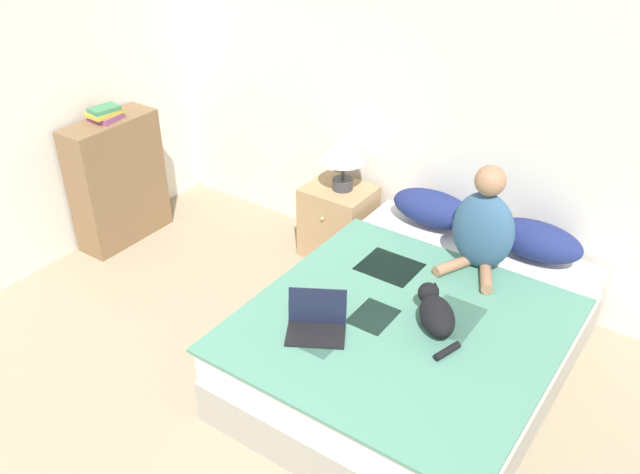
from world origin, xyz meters
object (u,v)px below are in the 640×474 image
object	(u,v)px
pillow_far	(536,240)
bookshelf	(118,181)
pillow_near	(433,208)
table_lamp	(343,152)
person_sitting	(483,227)
bed	(415,339)
cat_tabby	(436,313)
book_stack_top	(105,114)
nightstand	(338,221)
laptop_open	(316,324)

from	to	relation	value
pillow_far	bookshelf	xyz separation A→B (m)	(-3.04, -0.81, -0.12)
pillow_near	pillow_far	size ratio (longest dim) A/B	1.00
table_lamp	person_sitting	bearing A→B (deg)	-13.21
pillow_near	bed	bearing A→B (deg)	-67.59
bed	bookshelf	size ratio (longest dim) A/B	2.10
cat_tabby	bookshelf	bearing A→B (deg)	42.98
table_lamp	book_stack_top	size ratio (longest dim) A/B	1.74
nightstand	bookshelf	distance (m)	1.75
bed	pillow_near	distance (m)	1.03
laptop_open	pillow_near	bearing A→B (deg)	60.41
pillow_far	table_lamp	world-z (taller)	table_lamp
person_sitting	cat_tabby	size ratio (longest dim) A/B	1.61
book_stack_top	cat_tabby	bearing A→B (deg)	-3.95
nightstand	table_lamp	size ratio (longest dim) A/B	1.37
bed	pillow_far	size ratio (longest dim) A/B	3.57
pillow_far	bookshelf	size ratio (longest dim) A/B	0.59
pillow_near	cat_tabby	bearing A→B (deg)	-62.42
laptop_open	cat_tabby	bearing A→B (deg)	8.41
pillow_near	laptop_open	world-z (taller)	pillow_near
table_lamp	book_stack_top	distance (m)	1.79
bookshelf	table_lamp	bearing A→B (deg)	25.96
pillow_near	person_sitting	distance (m)	0.60
bed	laptop_open	bearing A→B (deg)	-123.68
laptop_open	bed	bearing A→B (deg)	26.27
pillow_far	nightstand	bearing A→B (deg)	-178.58
pillow_near	table_lamp	bearing A→B (deg)	-177.52
person_sitting	table_lamp	xyz separation A→B (m)	(-1.20, 0.28, 0.08)
table_lamp	book_stack_top	world-z (taller)	book_stack_top
bed	pillow_far	bearing A→B (deg)	67.57
cat_tabby	bed	bearing A→B (deg)	9.96
person_sitting	table_lamp	size ratio (longest dim) A/B	1.66
cat_tabby	table_lamp	bearing A→B (deg)	9.01
cat_tabby	bookshelf	size ratio (longest dim) A/B	0.43
pillow_far	cat_tabby	size ratio (longest dim) A/B	1.38
bed	bookshelf	world-z (taller)	bookshelf
laptop_open	book_stack_top	distance (m)	2.46
pillow_near	bookshelf	size ratio (longest dim) A/B	0.59
person_sitting	laptop_open	bearing A→B (deg)	-113.09
book_stack_top	nightstand	bearing A→B (deg)	26.25
pillow_far	table_lamp	distance (m)	1.47
nightstand	book_stack_top	size ratio (longest dim) A/B	2.39
pillow_near	table_lamp	distance (m)	0.76
bed	pillow_far	world-z (taller)	pillow_far
pillow_far	nightstand	world-z (taller)	pillow_far
person_sitting	nightstand	distance (m)	1.36
bed	book_stack_top	distance (m)	2.80
person_sitting	table_lamp	distance (m)	1.24
pillow_near	person_sitting	bearing A→B (deg)	-33.08
laptop_open	book_stack_top	world-z (taller)	book_stack_top
bookshelf	bed	bearing A→B (deg)	-1.69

